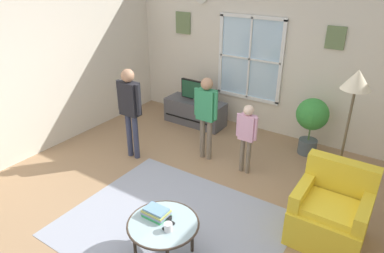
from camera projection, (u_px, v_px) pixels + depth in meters
name	position (u px, v px, depth m)	size (l,w,h in m)	color
ground_plane	(166.00, 220.00, 4.25)	(6.03, 6.58, 0.02)	#9E7A56
back_wall	(272.00, 55.00, 5.94)	(5.43, 0.17, 2.80)	beige
side_wall_left	(10.00, 71.00, 5.04)	(0.12, 5.98, 2.80)	beige
area_rug	(173.00, 225.00, 4.15)	(2.49, 2.07, 0.01)	#999EAD
tv_stand	(195.00, 112.00, 6.66)	(1.15, 0.47, 0.46)	#4C4C51
television	(195.00, 90.00, 6.47)	(0.59, 0.08, 0.39)	#4C4C4C
armchair	(330.00, 213.00, 3.85)	(0.76, 0.74, 0.87)	yellow
coffee_table	(163.00, 225.00, 3.56)	(0.75, 0.75, 0.44)	#99B2B7
book_stack	(156.00, 212.00, 3.63)	(0.27, 0.20, 0.09)	#39B962
cup	(168.00, 227.00, 3.43)	(0.08, 0.08, 0.08)	white
remote_near_books	(169.00, 226.00, 3.49)	(0.04, 0.14, 0.02)	black
remote_near_cup	(170.00, 221.00, 3.56)	(0.04, 0.14, 0.02)	black
person_green_shirt	(206.00, 110.00, 5.22)	(0.40, 0.18, 1.32)	#726656
person_black_shirt	(130.00, 104.00, 5.23)	(0.43, 0.20, 1.44)	#333851
person_pink_shirt	(247.00, 131.00, 4.92)	(0.32, 0.15, 1.06)	#726656
potted_plant_by_window	(312.00, 119.00, 5.45)	(0.50, 0.50, 0.94)	#4C565B
floor_lamp	(354.00, 96.00, 3.79)	(0.32, 0.32, 1.81)	black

